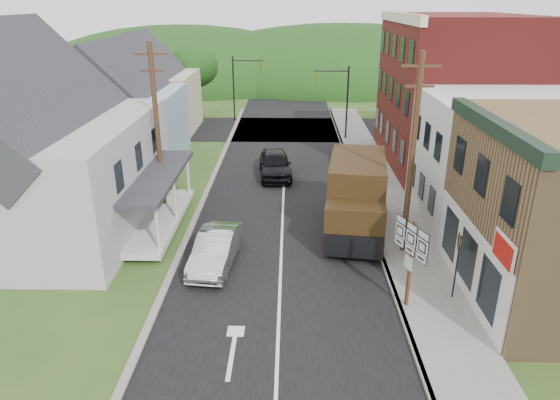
# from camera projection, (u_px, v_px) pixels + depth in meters

# --- Properties ---
(ground) EXTENTS (120.00, 120.00, 0.00)m
(ground) POSITION_uv_depth(u_px,v_px,m) (280.00, 292.00, 19.95)
(ground) COLOR #2D4719
(ground) RESTS_ON ground
(road) EXTENTS (9.00, 90.00, 0.02)m
(road) POSITION_uv_depth(u_px,v_px,m) (283.00, 199.00, 29.22)
(road) COLOR black
(road) RESTS_ON ground
(cross_road) EXTENTS (60.00, 9.00, 0.02)m
(cross_road) POSITION_uv_depth(u_px,v_px,m) (286.00, 129.00, 44.98)
(cross_road) COLOR black
(cross_road) RESTS_ON ground
(sidewalk_right) EXTENTS (2.80, 55.00, 0.15)m
(sidewalk_right) POSITION_uv_depth(u_px,v_px,m) (391.00, 212.00, 27.23)
(sidewalk_right) COLOR slate
(sidewalk_right) RESTS_ON ground
(curb_right) EXTENTS (0.20, 55.00, 0.15)m
(curb_right) POSITION_uv_depth(u_px,v_px,m) (366.00, 212.00, 27.25)
(curb_right) COLOR slate
(curb_right) RESTS_ON ground
(curb_left) EXTENTS (0.30, 55.00, 0.12)m
(curb_left) POSITION_uv_depth(u_px,v_px,m) (198.00, 211.00, 27.43)
(curb_left) COLOR slate
(curb_left) RESTS_ON ground
(storefront_white) EXTENTS (8.00, 7.00, 6.50)m
(storefront_white) POSITION_uv_depth(u_px,v_px,m) (504.00, 160.00, 25.47)
(storefront_white) COLOR silver
(storefront_white) RESTS_ON ground
(storefront_red) EXTENTS (8.00, 12.00, 10.00)m
(storefront_red) POSITION_uv_depth(u_px,v_px,m) (452.00, 93.00, 33.63)
(storefront_red) COLOR maroon
(storefront_red) RESTS_ON ground
(house_gray) EXTENTS (10.20, 12.24, 8.35)m
(house_gray) POSITION_uv_depth(u_px,v_px,m) (35.00, 147.00, 24.15)
(house_gray) COLOR #B0B3B5
(house_gray) RESTS_ON ground
(house_blue) EXTENTS (7.14, 8.16, 7.28)m
(house_blue) POSITION_uv_depth(u_px,v_px,m) (126.00, 111.00, 34.53)
(house_blue) COLOR #8496B4
(house_blue) RESTS_ON ground
(house_cream) EXTENTS (7.14, 8.16, 7.28)m
(house_cream) POSITION_uv_depth(u_px,v_px,m) (153.00, 89.00, 42.89)
(house_cream) COLOR #C1BC95
(house_cream) RESTS_ON ground
(utility_pole_right) EXTENTS (1.60, 0.26, 9.00)m
(utility_pole_right) POSITION_uv_depth(u_px,v_px,m) (412.00, 156.00, 21.35)
(utility_pole_right) COLOR #472D19
(utility_pole_right) RESTS_ON ground
(utility_pole_left) EXTENTS (1.60, 0.26, 9.00)m
(utility_pole_left) POSITION_uv_depth(u_px,v_px,m) (157.00, 129.00, 25.74)
(utility_pole_left) COLOR #472D19
(utility_pole_left) RESTS_ON ground
(traffic_signal_right) EXTENTS (2.87, 0.20, 6.00)m
(traffic_signal_right) POSITION_uv_depth(u_px,v_px,m) (339.00, 94.00, 40.25)
(traffic_signal_right) COLOR black
(traffic_signal_right) RESTS_ON ground
(traffic_signal_left) EXTENTS (2.87, 0.20, 6.00)m
(traffic_signal_left) POSITION_uv_depth(u_px,v_px,m) (241.00, 81.00, 46.90)
(traffic_signal_left) COLOR black
(traffic_signal_left) RESTS_ON ground
(tree_left_c) EXTENTS (5.80, 5.80, 8.41)m
(tree_left_c) POSITION_uv_depth(u_px,v_px,m) (27.00, 72.00, 36.62)
(tree_left_c) COLOR #382616
(tree_left_c) RESTS_ON ground
(tree_left_d) EXTENTS (4.80, 4.80, 6.94)m
(tree_left_d) POSITION_uv_depth(u_px,v_px,m) (193.00, 66.00, 47.96)
(tree_left_d) COLOR #382616
(tree_left_d) RESTS_ON ground
(forested_ridge) EXTENTS (90.00, 30.00, 16.00)m
(forested_ridge) POSITION_uv_depth(u_px,v_px,m) (288.00, 82.00, 70.94)
(forested_ridge) COLOR black
(forested_ridge) RESTS_ON ground
(silver_sedan) EXTENTS (2.01, 4.66, 1.49)m
(silver_sedan) POSITION_uv_depth(u_px,v_px,m) (216.00, 250.00, 21.72)
(silver_sedan) COLOR silver
(silver_sedan) RESTS_ON ground
(dark_sedan) EXTENTS (2.42, 5.11, 1.69)m
(dark_sedan) POSITION_uv_depth(u_px,v_px,m) (275.00, 164.00, 32.67)
(dark_sedan) COLOR black
(dark_sedan) RESTS_ON ground
(delivery_van) EXTENTS (3.52, 6.88, 3.68)m
(delivery_van) POSITION_uv_depth(u_px,v_px,m) (356.00, 197.00, 24.42)
(delivery_van) COLOR black
(delivery_van) RESTS_ON ground
(route_sign_cluster) EXTENTS (0.78, 1.85, 3.43)m
(route_sign_cluster) POSITION_uv_depth(u_px,v_px,m) (410.00, 253.00, 18.02)
(route_sign_cluster) COLOR #472D19
(route_sign_cluster) RESTS_ON sidewalk_right
(warning_sign) EXTENTS (0.21, 0.76, 2.81)m
(warning_sign) POSITION_uv_depth(u_px,v_px,m) (457.00, 256.00, 18.69)
(warning_sign) COLOR black
(warning_sign) RESTS_ON sidewalk_right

